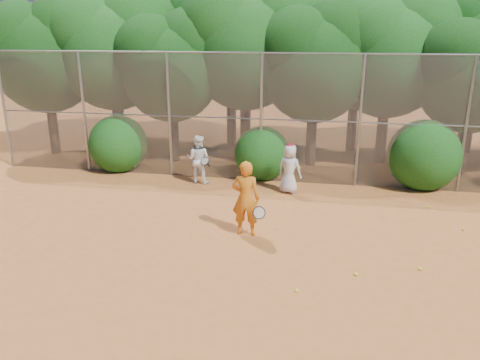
# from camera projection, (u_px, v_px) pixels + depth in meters

# --- Properties ---
(ground) EXTENTS (80.00, 80.00, 0.00)m
(ground) POSITION_uv_depth(u_px,v_px,m) (265.00, 272.00, 9.41)
(ground) COLOR #AC5B27
(ground) RESTS_ON ground
(fence_back) EXTENTS (20.05, 0.09, 4.03)m
(fence_back) POSITION_uv_depth(u_px,v_px,m) (289.00, 118.00, 14.42)
(fence_back) COLOR gray
(fence_back) RESTS_ON ground
(tree_0) EXTENTS (4.38, 3.81, 6.00)m
(tree_0) POSITION_uv_depth(u_px,v_px,m) (46.00, 50.00, 17.42)
(tree_0) COLOR black
(tree_0) RESTS_ON ground
(tree_1) EXTENTS (4.64, 4.03, 6.35)m
(tree_1) POSITION_uv_depth(u_px,v_px,m) (114.00, 44.00, 17.37)
(tree_1) COLOR black
(tree_1) RESTS_ON ground
(tree_2) EXTENTS (3.99, 3.47, 5.47)m
(tree_2) POSITION_uv_depth(u_px,v_px,m) (172.00, 62.00, 16.44)
(tree_2) COLOR black
(tree_2) RESTS_ON ground
(tree_3) EXTENTS (4.89, 4.26, 6.70)m
(tree_3) POSITION_uv_depth(u_px,v_px,m) (248.00, 38.00, 16.69)
(tree_3) COLOR black
(tree_3) RESTS_ON ground
(tree_4) EXTENTS (4.19, 3.64, 5.73)m
(tree_4) POSITION_uv_depth(u_px,v_px,m) (317.00, 58.00, 15.87)
(tree_4) COLOR black
(tree_4) RESTS_ON ground
(tree_5) EXTENTS (4.51, 3.92, 6.17)m
(tree_5) POSITION_uv_depth(u_px,v_px,m) (391.00, 48.00, 16.08)
(tree_5) COLOR black
(tree_5) RESTS_ON ground
(tree_6) EXTENTS (3.86, 3.36, 5.29)m
(tree_6) POSITION_uv_depth(u_px,v_px,m) (474.00, 69.00, 14.87)
(tree_6) COLOR black
(tree_6) RESTS_ON ground
(tree_9) EXTENTS (4.83, 4.20, 6.62)m
(tree_9) POSITION_uv_depth(u_px,v_px,m) (115.00, 38.00, 19.65)
(tree_9) COLOR black
(tree_9) RESTS_ON ground
(tree_10) EXTENTS (5.15, 4.48, 7.06)m
(tree_10) POSITION_uv_depth(u_px,v_px,m) (233.00, 31.00, 18.86)
(tree_10) COLOR black
(tree_10) RESTS_ON ground
(tree_11) EXTENTS (4.64, 4.03, 6.35)m
(tree_11) POSITION_uv_depth(u_px,v_px,m) (359.00, 44.00, 17.73)
(tree_11) COLOR black
(tree_11) RESTS_ON ground
(bush_0) EXTENTS (2.00, 2.00, 2.00)m
(bush_0) POSITION_uv_depth(u_px,v_px,m) (118.00, 141.00, 16.07)
(bush_0) COLOR #114511
(bush_0) RESTS_ON ground
(bush_1) EXTENTS (1.80, 1.80, 1.80)m
(bush_1) POSITION_uv_depth(u_px,v_px,m) (262.00, 151.00, 15.21)
(bush_1) COLOR #114511
(bush_1) RESTS_ON ground
(bush_2) EXTENTS (2.20, 2.20, 2.20)m
(bush_2) POSITION_uv_depth(u_px,v_px,m) (424.00, 152.00, 14.25)
(bush_2) COLOR #114511
(bush_2) RESTS_ON ground
(player_yellow) EXTENTS (0.85, 0.53, 1.81)m
(player_yellow) POSITION_uv_depth(u_px,v_px,m) (246.00, 198.00, 10.89)
(player_yellow) COLOR #C86C17
(player_yellow) RESTS_ON ground
(player_teen) EXTENTS (0.84, 0.69, 1.50)m
(player_teen) POSITION_uv_depth(u_px,v_px,m) (290.00, 168.00, 13.82)
(player_teen) COLOR silver
(player_teen) RESTS_ON ground
(player_white) EXTENTS (0.88, 0.78, 1.54)m
(player_white) POSITION_uv_depth(u_px,v_px,m) (198.00, 159.00, 14.74)
(player_white) COLOR white
(player_white) RESTS_ON ground
(ball_0) EXTENTS (0.07, 0.07, 0.07)m
(ball_0) POSITION_uv_depth(u_px,v_px,m) (420.00, 269.00, 9.46)
(ball_0) COLOR yellow
(ball_0) RESTS_ON ground
(ball_1) EXTENTS (0.07, 0.07, 0.07)m
(ball_1) POSITION_uv_depth(u_px,v_px,m) (463.00, 229.00, 11.34)
(ball_1) COLOR yellow
(ball_1) RESTS_ON ground
(ball_2) EXTENTS (0.07, 0.07, 0.07)m
(ball_2) POSITION_uv_depth(u_px,v_px,m) (356.00, 274.00, 9.25)
(ball_2) COLOR yellow
(ball_2) RESTS_ON ground
(ball_4) EXTENTS (0.07, 0.07, 0.07)m
(ball_4) POSITION_uv_depth(u_px,v_px,m) (297.00, 291.00, 8.66)
(ball_4) COLOR yellow
(ball_4) RESTS_ON ground
(ball_5) EXTENTS (0.07, 0.07, 0.07)m
(ball_5) POSITION_uv_depth(u_px,v_px,m) (430.00, 207.00, 12.77)
(ball_5) COLOR yellow
(ball_5) RESTS_ON ground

